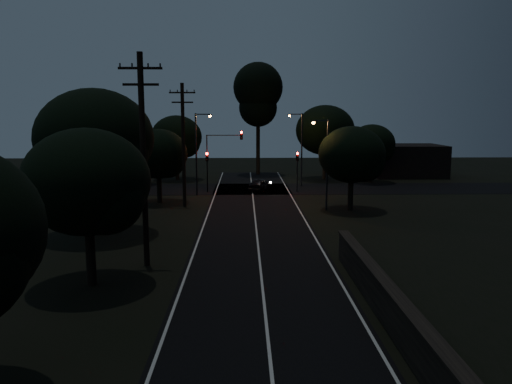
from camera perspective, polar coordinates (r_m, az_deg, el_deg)
name	(u,v)px	position (r m, az deg, el deg)	size (l,w,h in m)	color
road_surface	(254,208)	(42.53, -0.23, -1.82)	(60.00, 70.00, 0.03)	black
utility_pole_mid	(143,157)	(26.26, -12.76, 3.89)	(2.20, 0.30, 11.00)	black
utility_pole_far	(183,143)	(43.03, -8.31, 5.56)	(2.20, 0.30, 10.50)	black
tree_left_b	(91,185)	(23.80, -18.39, 0.78)	(5.78, 5.78, 7.34)	black
tree_left_c	(98,141)	(33.88, -17.57, 5.57)	(7.59, 7.59, 9.59)	black
tree_left_d	(160,155)	(45.32, -10.90, 4.16)	(5.23, 5.23, 6.64)	black
tree_far_nw	(178,138)	(61.12, -8.89, 6.10)	(6.14, 6.14, 7.77)	black
tree_far_w	(129,140)	(58.07, -14.33, 5.80)	(6.10, 6.10, 7.78)	black
tree_far_ne	(327,131)	(61.38, 8.15, 6.87)	(7.12, 7.12, 9.01)	black
tree_far_e	(374,145)	(59.58, 13.30, 5.26)	(5.32, 5.32, 6.75)	black
tree_right_a	(354,156)	(41.67, 11.17, 4.05)	(5.48, 5.48, 6.97)	black
tall_pine	(258,94)	(65.72, 0.24, 11.14)	(6.40, 6.40, 14.54)	black
building_left	(91,160)	(65.77, -18.34, 3.47)	(10.00, 8.00, 4.40)	black
building_right	(406,160)	(67.23, 16.72, 3.48)	(9.00, 7.00, 4.00)	black
signal_left	(207,165)	(51.04, -5.60, 3.14)	(0.28, 0.35, 4.10)	black
signal_right	(297,164)	(51.18, 4.74, 3.17)	(0.28, 0.35, 4.10)	black
signal_mast	(224,150)	(50.81, -3.73, 4.84)	(3.70, 0.35, 6.25)	black
streetlight_a	(198,148)	(48.97, -6.64, 5.00)	(1.66, 0.26, 8.00)	black
streetlight_b	(300,144)	(55.09, 5.06, 5.45)	(1.66, 0.26, 8.00)	black
streetlight_c	(325,158)	(41.35, 7.92, 3.86)	(1.46, 0.26, 7.50)	black
car	(260,185)	(51.80, 0.43, 0.85)	(1.56, 3.89, 1.33)	black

